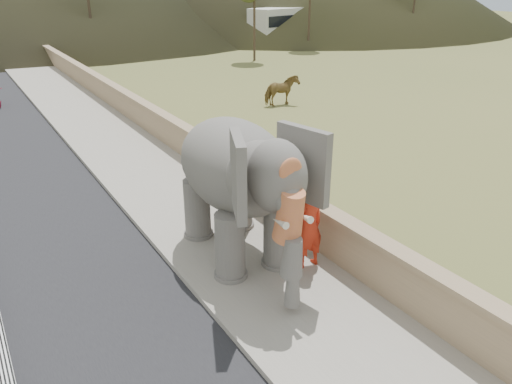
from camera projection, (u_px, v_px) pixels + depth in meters
ground at (317, 327)px, 8.97m from camera, size 160.00×160.00×0.00m
walkway at (134, 161)px, 16.76m from camera, size 3.00×120.00×0.15m
parapet at (179, 140)px, 17.36m from camera, size 0.30×120.00×1.10m
cow at (282, 91)px, 23.91m from camera, size 1.69×0.78×1.43m
distant_car at (260, 35)px, 45.74m from camera, size 4.50×2.61×1.44m
bus_white at (299, 24)px, 46.91m from camera, size 11.28×4.82×3.10m
bus_orange at (382, 22)px, 49.42m from camera, size 11.13×3.16×3.10m
elephant_and_man at (236, 185)px, 10.62m from camera, size 2.58×4.52×3.13m
trees at (27, 9)px, 29.66m from camera, size 47.03×42.38×9.39m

